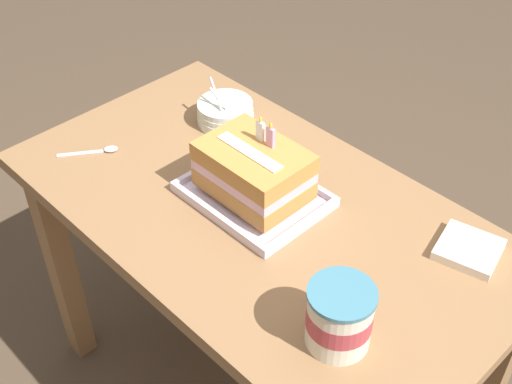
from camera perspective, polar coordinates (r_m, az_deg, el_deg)
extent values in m
cube|color=olive|center=(1.46, 0.18, -1.78)|extent=(1.13, 0.63, 0.04)
cube|color=olive|center=(1.93, -16.09, -6.19)|extent=(0.06, 0.06, 0.71)
cube|color=olive|center=(2.12, -4.53, 0.64)|extent=(0.06, 0.06, 0.71)
cube|color=silver|center=(1.46, -0.18, -0.43)|extent=(0.29, 0.23, 0.01)
cube|color=silver|center=(1.40, -3.33, -2.07)|extent=(0.29, 0.01, 0.02)
cube|color=silver|center=(1.52, 2.74, 1.78)|extent=(0.29, 0.01, 0.02)
cube|color=silver|center=(1.54, -3.86, 2.39)|extent=(0.01, 0.20, 0.02)
cube|color=silver|center=(1.38, 3.91, -2.80)|extent=(0.01, 0.20, 0.02)
cube|color=#C3833E|center=(1.44, -0.18, 0.81)|extent=(0.22, 0.16, 0.04)
cube|color=beige|center=(1.42, -0.18, 1.84)|extent=(0.22, 0.16, 0.02)
cube|color=#C3833E|center=(1.40, -0.19, 2.91)|extent=(0.22, 0.16, 0.04)
cube|color=beige|center=(1.37, -0.55, 3.44)|extent=(0.17, 0.03, 0.00)
cube|color=white|center=(1.40, 0.37, 5.18)|extent=(0.02, 0.01, 0.04)
ellipsoid|color=yellow|center=(1.38, 0.38, 6.14)|extent=(0.01, 0.01, 0.01)
cube|color=#E099C6|center=(1.38, 1.25, 4.66)|extent=(0.02, 0.01, 0.04)
ellipsoid|color=yellow|center=(1.36, 1.27, 5.63)|extent=(0.01, 0.01, 0.01)
cylinder|color=silver|center=(1.69, -2.60, 6.28)|extent=(0.14, 0.14, 0.02)
cylinder|color=silver|center=(1.68, -2.62, 6.73)|extent=(0.14, 0.14, 0.02)
cylinder|color=silver|center=(1.67, -2.64, 7.18)|extent=(0.14, 0.14, 0.02)
cylinder|color=silver|center=(1.64, -3.11, 7.77)|extent=(0.06, 0.02, 0.05)
cylinder|color=silver|center=(1.65, -3.36, 8.16)|extent=(0.07, 0.03, 0.07)
cylinder|color=silver|center=(1.17, 7.06, -10.56)|extent=(0.11, 0.11, 0.12)
cylinder|color=#B23D47|center=(1.17, 7.09, -10.38)|extent=(0.11, 0.11, 0.04)
cylinder|color=teal|center=(1.12, 7.32, -8.56)|extent=(0.12, 0.12, 0.01)
ellipsoid|color=silver|center=(1.63, -12.20, 3.58)|extent=(0.04, 0.04, 0.01)
cube|color=silver|center=(1.64, -14.65, 3.19)|extent=(0.07, 0.10, 0.00)
cube|color=silver|center=(1.40, 17.57, -4.66)|extent=(0.14, 0.14, 0.02)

